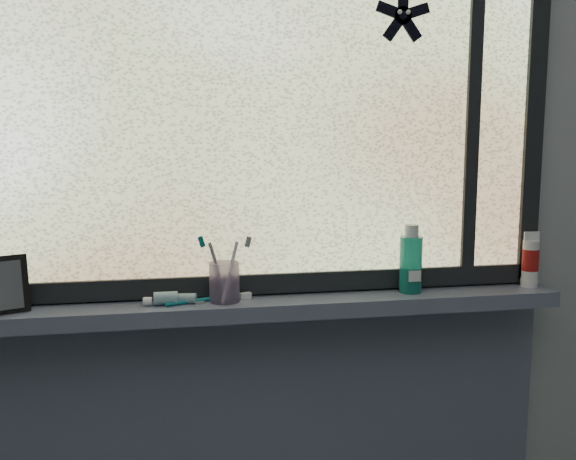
% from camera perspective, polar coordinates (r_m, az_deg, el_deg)
% --- Properties ---
extents(wall_back, '(3.00, 0.01, 2.50)m').
position_cam_1_polar(wall_back, '(1.63, -3.98, 2.27)').
color(wall_back, '#9EA3A8').
rests_on(wall_back, ground).
extents(windowsill, '(1.62, 0.14, 0.04)m').
position_cam_1_polar(windowsill, '(1.61, -3.58, -6.92)').
color(windowsill, slate).
rests_on(windowsill, wall_back).
extents(window_pane, '(1.50, 0.01, 1.00)m').
position_cam_1_polar(window_pane, '(1.60, -3.99, 12.17)').
color(window_pane, silver).
rests_on(window_pane, wall_back).
extents(frame_bottom, '(1.60, 0.03, 0.05)m').
position_cam_1_polar(frame_bottom, '(1.64, -3.80, -4.80)').
color(frame_bottom, black).
rests_on(frame_bottom, windowsill).
extents(frame_right, '(0.05, 0.03, 1.10)m').
position_cam_1_polar(frame_right, '(1.86, 21.03, 11.13)').
color(frame_right, black).
rests_on(frame_right, wall_back).
extents(frame_mullion, '(0.03, 0.03, 1.00)m').
position_cam_1_polar(frame_mullion, '(1.77, 16.10, 11.51)').
color(frame_mullion, black).
rests_on(frame_mullion, wall_back).
extents(starfish_sticker, '(0.15, 0.02, 0.15)m').
position_cam_1_polar(starfish_sticker, '(1.71, 10.17, 18.26)').
color(starfish_sticker, black).
rests_on(starfish_sticker, window_pane).
extents(vanity_mirror, '(0.12, 0.09, 0.13)m').
position_cam_1_polar(vanity_mirror, '(1.60, -23.95, -4.48)').
color(vanity_mirror, black).
rests_on(vanity_mirror, windowsill).
extents(toothpaste_tube, '(0.18, 0.05, 0.03)m').
position_cam_1_polar(toothpaste_tube, '(1.58, -10.12, -5.96)').
color(toothpaste_tube, silver).
rests_on(toothpaste_tube, windowsill).
extents(toothbrush_cup, '(0.08, 0.08, 0.10)m').
position_cam_1_polar(toothbrush_cup, '(1.58, -5.67, -4.63)').
color(toothbrush_cup, '#B08FBD').
rests_on(toothbrush_cup, windowsill).
extents(toothbrush_lying, '(0.23, 0.09, 0.02)m').
position_cam_1_polar(toothbrush_lying, '(1.59, -7.60, -6.08)').
color(toothbrush_lying, '#0C6D70').
rests_on(toothbrush_lying, windowsill).
extents(mouthwash_bottle, '(0.06, 0.06, 0.15)m').
position_cam_1_polar(mouthwash_bottle, '(1.69, 10.87, -2.52)').
color(mouthwash_bottle, teal).
rests_on(mouthwash_bottle, windowsill).
extents(cream_tube, '(0.04, 0.04, 0.11)m').
position_cam_1_polar(cream_tube, '(1.84, 20.75, -2.29)').
color(cream_tube, silver).
rests_on(cream_tube, windowsill).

